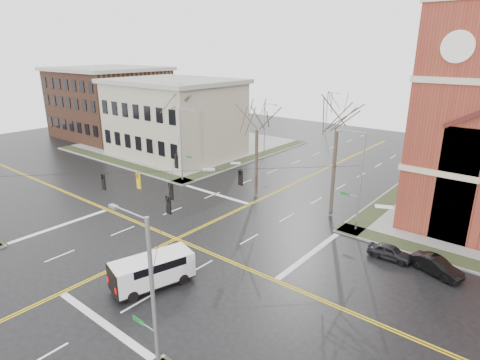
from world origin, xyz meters
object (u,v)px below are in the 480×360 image
Objects in this scene: signal_pole_nw at (182,142)px; tree_ne at (337,123)px; signal_pole_se at (151,301)px; tree_nw_near at (257,126)px; parked_car_a at (390,252)px; tree_nw_far at (179,106)px; signal_pole_ne at (359,179)px; parked_car_b at (436,266)px; streetlight_north_b at (327,112)px; streetlight_north_a at (265,127)px; cargo_van at (156,268)px.

signal_pole_nw is 19.93m from tree_ne.
tree_nw_near is at bearing 116.83° from signal_pole_se.
signal_pole_se is 2.62× the size of parked_car_a.
tree_nw_far reaches higher than signal_pole_nw.
tree_nw_far reaches higher than tree_nw_near.
signal_pole_ne is 9.47m from parked_car_b.
streetlight_north_b is (-21.97, 59.50, -0.48)m from signal_pole_se.
signal_pole_se is 1.12× the size of streetlight_north_b.
parked_car_a is (4.41, 19.85, -4.36)m from signal_pole_se.
signal_pole_ne reaches higher than parked_car_a.
signal_pole_se is at bearing -69.73° from streetlight_north_b.
parked_car_b is (3.39, -0.06, 0.05)m from parked_car_a.
streetlight_north_b is 0.62× the size of tree_ne.
streetlight_north_a is at bearing 75.29° from tree_nw_far.
signal_pole_se is at bearing -44.98° from tree_nw_far.
tree_ne is (18.69, -14.70, 4.84)m from streetlight_north_a.
signal_pole_se is 1.12× the size of streetlight_north_a.
tree_nw_near reaches higher than parked_car_b.
parked_car_a is 18.96m from tree_nw_near.
signal_pole_nw is at bearing -171.55° from tree_nw_near.
signal_pole_nw is at bearing 82.02° from parked_car_a.
tree_nw_far is 13.29m from tree_nw_near.
streetlight_north_b is (0.67, 36.50, -0.48)m from signal_pole_nw.
streetlight_north_b is 34.37m from tree_nw_far.
parked_car_b is (7.80, -3.20, -4.32)m from signal_pole_ne.
parked_car_a is at bearing -15.52° from tree_nw_near.
cargo_van reaches higher than parked_car_b.
signal_pole_se is 0.70× the size of tree_ne.
signal_pole_nw is 5.56m from tree_nw_far.
tree_nw_far reaches higher than streetlight_north_b.
signal_pole_se reaches higher than cargo_van.
signal_pole_nw is 16.52m from streetlight_north_a.
tree_nw_near is at bearing -57.42° from streetlight_north_a.
tree_ne is (3.80, 19.01, 8.03)m from cargo_van.
signal_pole_nw reaches higher than cargo_van.
parked_car_b is 14.94m from tree_ne.
streetlight_north_b is 2.09× the size of parked_car_b.
tree_ne reaches higher than signal_pole_ne.
parked_car_b is at bearing -53.13° from streetlight_north_b.
signal_pole_ne is 1.48× the size of cargo_van.
cargo_van is at bearing -47.86° from signal_pole_nw.
signal_pole_ne is 5.75m from tree_ne.
cargo_van is at bearing 139.41° from parked_car_a.
tree_nw_near is at bearing 173.00° from signal_pole_ne.
streetlight_north_a is at bearing 141.83° from tree_ne.
cargo_van is at bearing 140.66° from signal_pole_se.
parked_car_a is 31.67m from tree_nw_far.
signal_pole_nw is 27.58m from parked_car_a.
tree_nw_near is 9.22m from tree_ne.
parked_car_b is at bearing 68.50° from signal_pole_se.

